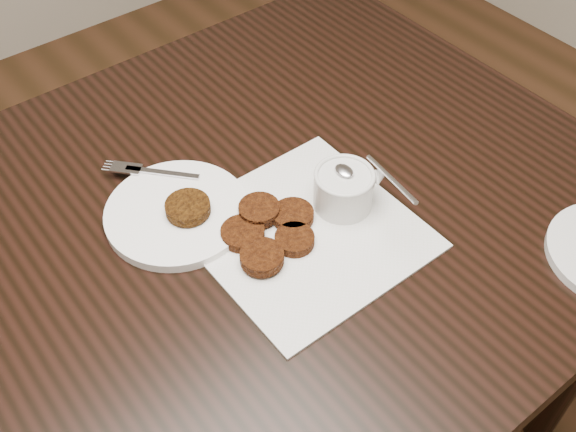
# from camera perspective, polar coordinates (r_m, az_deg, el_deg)

# --- Properties ---
(table) EXTENTS (1.47, 0.95, 0.75)m
(table) POSITION_cam_1_polar(r_m,az_deg,el_deg) (1.30, -8.15, -14.22)
(table) COLOR black
(table) RESTS_ON floor
(napkin) EXTENTS (0.31, 0.31, 0.00)m
(napkin) POSITION_cam_1_polar(r_m,az_deg,el_deg) (1.00, 1.45, -1.39)
(napkin) COLOR white
(napkin) RESTS_ON table
(sauce_ramekin) EXTENTS (0.15, 0.15, 0.13)m
(sauce_ramekin) POSITION_cam_1_polar(r_m,az_deg,el_deg) (1.00, 4.80, 3.55)
(sauce_ramekin) COLOR silver
(sauce_ramekin) RESTS_ON napkin
(patty_cluster) EXTENTS (0.25, 0.25, 0.02)m
(patty_cluster) POSITION_cam_1_polar(r_m,az_deg,el_deg) (0.99, -1.71, -1.34)
(patty_cluster) COLOR #612B0C
(patty_cluster) RESTS_ON napkin
(plate_with_patty) EXTENTS (0.31, 0.31, 0.03)m
(plate_with_patty) POSITION_cam_1_polar(r_m,az_deg,el_deg) (1.03, -9.35, 0.56)
(plate_with_patty) COLOR white
(plate_with_patty) RESTS_ON table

